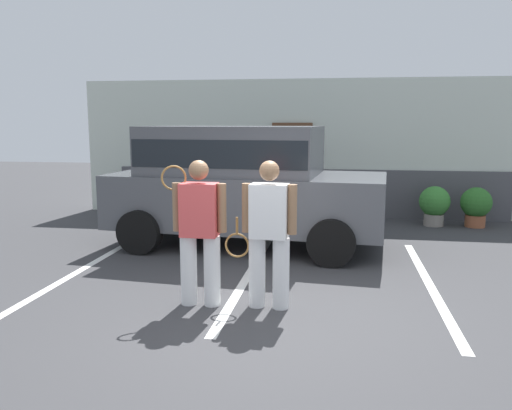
{
  "coord_description": "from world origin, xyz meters",
  "views": [
    {
      "loc": [
        0.72,
        -5.46,
        2.13
      ],
      "look_at": [
        -0.35,
        1.2,
        1.05
      ],
      "focal_mm": 36.67,
      "sensor_mm": 36.0,
      "label": 1
    }
  ],
  "objects_px": {
    "parked_suv": "(241,180)",
    "potted_plant_secondary": "(476,205)",
    "tennis_player_woman": "(269,233)",
    "potted_plant_by_porch": "(434,204)",
    "tennis_player_man": "(199,230)"
  },
  "relations": [
    {
      "from": "parked_suv",
      "to": "tennis_player_woman",
      "type": "bearing_deg",
      "value": -68.36
    },
    {
      "from": "tennis_player_man",
      "to": "tennis_player_woman",
      "type": "relative_size",
      "value": 1.0
    },
    {
      "from": "parked_suv",
      "to": "potted_plant_secondary",
      "type": "height_order",
      "value": "parked_suv"
    },
    {
      "from": "tennis_player_man",
      "to": "tennis_player_woman",
      "type": "xyz_separation_m",
      "value": [
        0.8,
        0.04,
        -0.01
      ]
    },
    {
      "from": "tennis_player_woman",
      "to": "potted_plant_by_porch",
      "type": "height_order",
      "value": "tennis_player_woman"
    },
    {
      "from": "parked_suv",
      "to": "tennis_player_woman",
      "type": "xyz_separation_m",
      "value": [
        0.88,
        -2.95,
        -0.27
      ]
    },
    {
      "from": "tennis_player_man",
      "to": "potted_plant_by_porch",
      "type": "bearing_deg",
      "value": -124.19
    },
    {
      "from": "potted_plant_by_porch",
      "to": "potted_plant_secondary",
      "type": "bearing_deg",
      "value": 0.49
    },
    {
      "from": "potted_plant_secondary",
      "to": "potted_plant_by_porch",
      "type": "bearing_deg",
      "value": -179.51
    },
    {
      "from": "tennis_player_man",
      "to": "potted_plant_secondary",
      "type": "xyz_separation_m",
      "value": [
        4.34,
        5.33,
        -0.44
      ]
    },
    {
      "from": "tennis_player_man",
      "to": "tennis_player_woman",
      "type": "bearing_deg",
      "value": -177.76
    },
    {
      "from": "parked_suv",
      "to": "potted_plant_secondary",
      "type": "xyz_separation_m",
      "value": [
        4.42,
        2.34,
        -0.69
      ]
    },
    {
      "from": "parked_suv",
      "to": "tennis_player_man",
      "type": "relative_size",
      "value": 2.79
    },
    {
      "from": "tennis_player_woman",
      "to": "potted_plant_by_porch",
      "type": "xyz_separation_m",
      "value": [
        2.73,
        5.28,
        -0.42
      ]
    },
    {
      "from": "tennis_player_man",
      "to": "potted_plant_secondary",
      "type": "bearing_deg",
      "value": -129.82
    }
  ]
}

